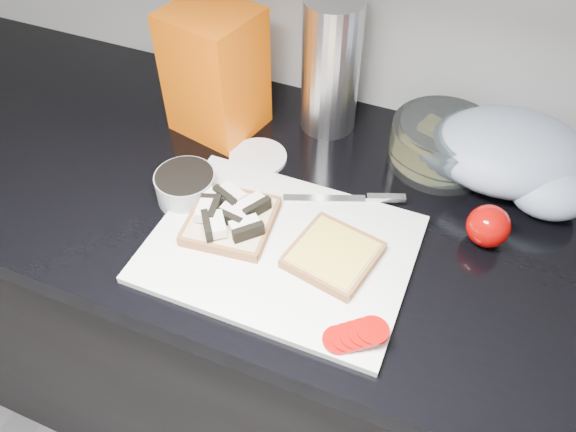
# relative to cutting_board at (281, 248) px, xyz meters

# --- Properties ---
(base_cabinet) EXTENTS (3.50, 0.60, 0.86)m
(base_cabinet) POSITION_rel_cutting_board_xyz_m (0.10, 0.13, -0.48)
(base_cabinet) COLOR black
(base_cabinet) RESTS_ON ground
(countertop) EXTENTS (3.50, 0.64, 0.04)m
(countertop) POSITION_rel_cutting_board_xyz_m (0.10, 0.13, -0.03)
(countertop) COLOR black
(countertop) RESTS_ON base_cabinet
(cutting_board) EXTENTS (0.40, 0.30, 0.01)m
(cutting_board) POSITION_rel_cutting_board_xyz_m (0.00, 0.00, 0.00)
(cutting_board) COLOR white
(cutting_board) RESTS_ON countertop
(bread_left) EXTENTS (0.15, 0.15, 0.04)m
(bread_left) POSITION_rel_cutting_board_xyz_m (-0.09, 0.01, 0.02)
(bread_left) COLOR #C8B48D
(bread_left) RESTS_ON cutting_board
(bread_right) EXTENTS (0.15, 0.15, 0.02)m
(bread_right) POSITION_rel_cutting_board_xyz_m (0.08, 0.01, 0.01)
(bread_right) COLOR #C8B48D
(bread_right) RESTS_ON cutting_board
(tomato_slices) EXTENTS (0.09, 0.08, 0.02)m
(tomato_slices) POSITION_rel_cutting_board_xyz_m (0.16, -0.11, 0.02)
(tomato_slices) COLOR #A10603
(tomato_slices) RESTS_ON cutting_board
(knife) EXTENTS (0.20, 0.09, 0.01)m
(knife) POSITION_rel_cutting_board_xyz_m (0.08, 0.14, 0.01)
(knife) COLOR silver
(knife) RESTS_ON cutting_board
(seed_tub) EXTENTS (0.10, 0.10, 0.05)m
(seed_tub) POSITION_rel_cutting_board_xyz_m (-0.19, 0.05, 0.02)
(seed_tub) COLOR #9CA1A1
(seed_tub) RESTS_ON countertop
(tub_lid) EXTENTS (0.14, 0.14, 0.01)m
(tub_lid) POSITION_rel_cutting_board_xyz_m (-0.12, 0.19, -0.00)
(tub_lid) COLOR white
(tub_lid) RESTS_ON countertop
(glass_bowl) EXTENTS (0.19, 0.19, 0.08)m
(glass_bowl) POSITION_rel_cutting_board_xyz_m (0.18, 0.31, 0.03)
(glass_bowl) COLOR silver
(glass_bowl) RESTS_ON countertop
(bread_bag) EXTENTS (0.17, 0.17, 0.23)m
(bread_bag) POSITION_rel_cutting_board_xyz_m (-0.23, 0.25, 0.11)
(bread_bag) COLOR #FC5504
(bread_bag) RESTS_ON countertop
(steel_canister) EXTENTS (0.11, 0.11, 0.25)m
(steel_canister) POSITION_rel_cutting_board_xyz_m (-0.04, 0.33, 0.12)
(steel_canister) COLOR #B3B3B8
(steel_canister) RESTS_ON countertop
(grocery_bag) EXTENTS (0.30, 0.26, 0.12)m
(grocery_bag) POSITION_rel_cutting_board_xyz_m (0.30, 0.30, 0.05)
(grocery_bag) COLOR #A9BAD0
(grocery_bag) RESTS_ON countertop
(whole_tomatoes) EXTENTS (0.07, 0.07, 0.07)m
(whole_tomatoes) POSITION_rel_cutting_board_xyz_m (0.29, 0.14, 0.03)
(whole_tomatoes) COLOR #A10603
(whole_tomatoes) RESTS_ON countertop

